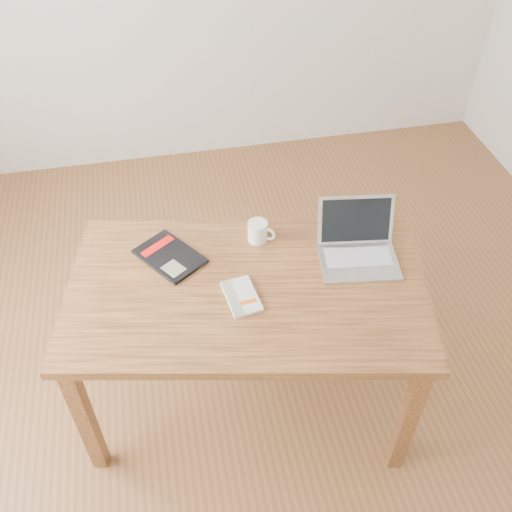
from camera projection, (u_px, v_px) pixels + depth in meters
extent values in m
plane|color=brown|center=(273.00, 373.00, 2.81)|extent=(4.00, 4.00, 0.00)
cube|color=brown|center=(247.00, 290.00, 2.22)|extent=(1.52, 1.06, 0.04)
cube|color=brown|center=(85.00, 419.00, 2.23)|extent=(0.07, 0.07, 0.71)
cube|color=brown|center=(408.00, 418.00, 2.24)|extent=(0.07, 0.07, 0.71)
cube|color=brown|center=(115.00, 291.00, 2.72)|extent=(0.07, 0.07, 0.71)
cube|color=brown|center=(381.00, 291.00, 2.72)|extent=(0.07, 0.07, 0.71)
cube|color=silver|center=(242.00, 297.00, 2.16)|extent=(0.14, 0.20, 0.01)
cube|color=white|center=(242.00, 296.00, 2.16)|extent=(0.14, 0.20, 0.02)
cube|color=gray|center=(232.00, 297.00, 2.14)|extent=(0.06, 0.18, 0.00)
cube|color=#CD4E0E|center=(248.00, 302.00, 2.13)|extent=(0.06, 0.03, 0.00)
cube|color=black|center=(170.00, 256.00, 2.32)|extent=(0.30, 0.33, 0.01)
cube|color=#B7100D|center=(158.00, 246.00, 2.35)|extent=(0.15, 0.12, 0.00)
cube|color=gray|center=(174.00, 268.00, 2.25)|extent=(0.10, 0.11, 0.00)
cube|color=silver|center=(359.00, 263.00, 2.29)|extent=(0.34, 0.26, 0.01)
cube|color=silver|center=(358.00, 257.00, 2.30)|extent=(0.28, 0.15, 0.00)
cube|color=#BCBCC1|center=(363.00, 273.00, 2.24)|extent=(0.10, 0.06, 0.00)
cube|color=silver|center=(356.00, 220.00, 2.32)|extent=(0.32, 0.12, 0.20)
cube|color=black|center=(356.00, 220.00, 2.31)|extent=(0.29, 0.10, 0.17)
cylinder|color=white|center=(258.00, 231.00, 2.37)|extent=(0.08, 0.08, 0.09)
cylinder|color=black|center=(258.00, 224.00, 2.34)|extent=(0.07, 0.07, 0.01)
torus|color=white|center=(268.00, 234.00, 2.36)|extent=(0.06, 0.04, 0.06)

